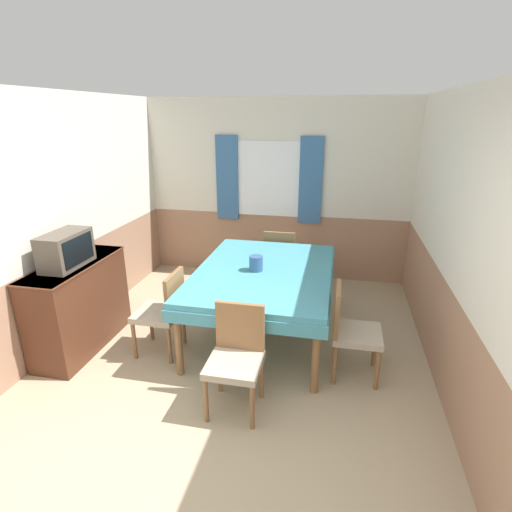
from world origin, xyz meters
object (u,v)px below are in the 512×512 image
chair_head_near (236,355)px  sideboard (80,305)px  chair_head_window (280,258)px  tv (66,250)px  chair_left_near (164,309)px  vase (256,263)px  dining_table (264,278)px  chair_right_near (350,328)px

chair_head_near → sideboard: (-1.85, 0.56, -0.01)m
chair_head_window → chair_head_near: size_ratio=1.00×
sideboard → tv: tv is taller
chair_left_near → vase: vase is taller
dining_table → chair_head_window: (-0.00, 1.20, -0.19)m
dining_table → tv: size_ratio=3.76×
chair_head_window → sideboard: (-1.85, -1.84, -0.01)m
chair_head_near → vase: size_ratio=5.50×
dining_table → chair_left_near: 1.11m
chair_left_near → chair_head_near: (0.93, -0.63, 0.00)m
sideboard → chair_right_near: bearing=1.4°
chair_head_near → chair_right_near: bearing=-145.8°
tv → chair_head_window: bearing=46.3°
chair_left_near → vase: bearing=-57.8°
dining_table → vase: 0.20m
chair_right_near → sideboard: 2.77m
chair_left_near → tv: size_ratio=1.67×
chair_head_window → chair_left_near: 2.00m
sideboard → tv: bearing=-81.6°
tv → chair_left_near: bearing=9.2°
chair_head_window → chair_head_near: 2.41m
dining_table → chair_left_near: (-0.93, -0.57, -0.19)m
dining_table → chair_right_near: bearing=-31.6°
dining_table → chair_head_window: bearing=90.0°
chair_head_near → tv: size_ratio=1.67×
vase → dining_table: bearing=25.2°
chair_right_near → chair_left_near: (-1.86, 0.00, 0.00)m
chair_head_window → chair_head_near: same height
chair_head_window → vase: bearing=-93.7°
dining_table → sideboard: 1.96m
vase → sideboard: bearing=-161.2°
chair_left_near → chair_head_window: bearing=-27.6°
chair_right_near → vase: bearing=-117.9°
chair_left_near → vase: (0.85, 0.53, 0.37)m
vase → tv: bearing=-158.8°
chair_head_window → chair_head_near: bearing=-90.0°
dining_table → chair_head_near: 1.22m
sideboard → vase: bearing=18.8°
chair_left_near → sideboard: bearing=94.2°
dining_table → chair_right_near: 1.11m
dining_table → chair_right_near: chair_right_near is taller
dining_table → sideboard: bearing=-160.9°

